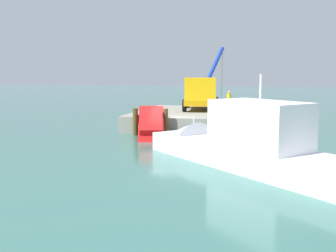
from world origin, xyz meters
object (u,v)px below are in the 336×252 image
object	(u,v)px
crane_truck	(202,94)
dock_worker	(229,102)
moored_yacht	(223,150)
salvaged_car	(151,128)

from	to	relation	value
crane_truck	dock_worker	distance (m)	2.87
crane_truck	dock_worker	world-z (taller)	crane_truck
crane_truck	moored_yacht	size ratio (longest dim) A/B	0.79
dock_worker	moored_yacht	bearing A→B (deg)	4.69
dock_worker	moored_yacht	xyz separation A→B (m)	(12.24, 1.01, -1.58)
dock_worker	salvaged_car	size ratio (longest dim) A/B	0.36
dock_worker	salvaged_car	bearing A→B (deg)	-34.96
salvaged_car	moored_yacht	size ratio (longest dim) A/B	0.37
dock_worker	moored_yacht	size ratio (longest dim) A/B	0.13
crane_truck	moored_yacht	world-z (taller)	crane_truck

